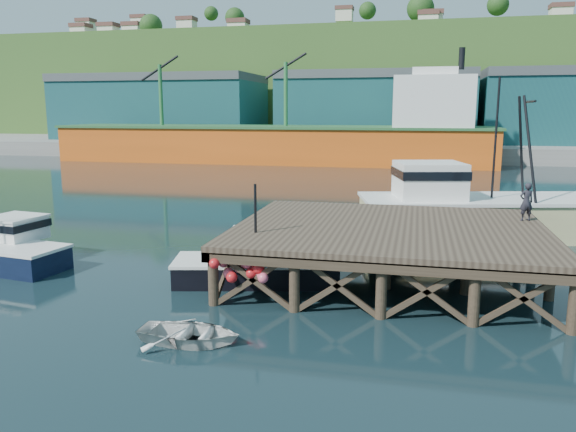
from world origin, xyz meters
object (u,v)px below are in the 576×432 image
(dinghy, at_px, (189,333))
(boat_black, at_px, (257,262))
(dockworker, at_px, (526,202))
(boat_navy, at_px, (1,248))
(trawler, at_px, (474,205))

(dinghy, bearing_deg, boat_black, -2.58)
(boat_black, bearing_deg, dinghy, -104.93)
(boat_black, xyz_separation_m, dockworker, (10.43, 3.83, 2.19))
(boat_navy, height_order, boat_black, boat_navy)
(trawler, height_order, dinghy, trawler)
(trawler, height_order, dockworker, trawler)
(boat_black, distance_m, dockworker, 11.33)
(boat_black, xyz_separation_m, trawler, (9.02, 10.03, 0.97))
(boat_navy, distance_m, dockworker, 22.29)
(dinghy, relative_size, dockworker, 1.89)
(boat_navy, bearing_deg, dockworker, 19.19)
(boat_navy, xyz_separation_m, boat_black, (11.33, 0.49, -0.08))
(dinghy, height_order, dockworker, dockworker)
(dinghy, bearing_deg, boat_navy, 61.58)
(boat_black, xyz_separation_m, dinghy, (-0.21, -6.34, -0.42))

